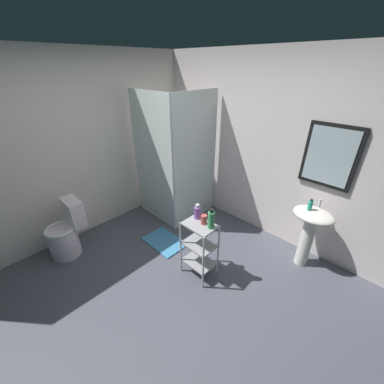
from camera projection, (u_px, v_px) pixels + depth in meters
The scene contains 13 objects.
ground_plane at pixel (169, 294), 2.69m from camera, with size 4.20×4.20×0.02m, color #4B4D59.
wall_back at pixel (267, 150), 3.25m from camera, with size 4.20×0.14×2.50m.
wall_left at pixel (76, 151), 3.23m from camera, with size 0.10×4.20×2.50m, color silver.
shower_stall at pixel (176, 188), 3.95m from camera, with size 0.92×0.92×2.00m.
pedestal_sink at pixel (310, 227), 2.83m from camera, with size 0.46×0.37×0.81m.
sink_faucet at pixel (320, 203), 2.77m from camera, with size 0.03×0.03×0.10m, color silver.
toilet at pixel (66, 233), 3.14m from camera, with size 0.37×0.49×0.76m.
storage_cart at pixel (199, 246), 2.75m from camera, with size 0.38×0.28×0.74m.
hand_soap_bottle at pixel (310, 205), 2.71m from camera, with size 0.05×0.05×0.14m.
body_wash_bottle_green at pixel (211, 219), 2.51m from camera, with size 0.08×0.08×0.23m.
conditioner_bottle_purple at pixel (197, 212), 2.68m from camera, with size 0.08×0.08×0.18m.
rinse_cup at pixel (204, 219), 2.59m from camera, with size 0.07×0.07×0.11m, color #B24742.
bath_mat at pixel (165, 242), 3.46m from camera, with size 0.60×0.40×0.02m, color teal.
Camera 1 is at (1.46, -1.11, 2.30)m, focal length 22.13 mm.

